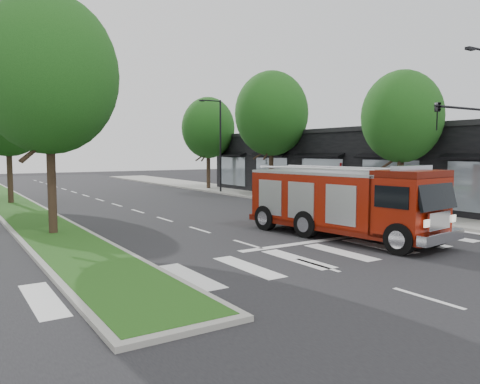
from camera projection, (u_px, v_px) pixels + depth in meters
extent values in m
plane|color=black|center=(248.00, 244.00, 18.22)|extent=(140.00, 140.00, 0.00)
cube|color=gray|center=(316.00, 201.00, 33.32)|extent=(5.00, 80.00, 0.15)
cube|color=gray|center=(15.00, 207.00, 30.06)|extent=(3.00, 50.00, 0.14)
cube|color=#1B4714|center=(15.00, 206.00, 30.06)|extent=(2.60, 49.50, 0.02)
cube|color=black|center=(361.00, 166.00, 35.54)|extent=(8.00, 30.00, 5.00)
cylinder|color=black|center=(312.00, 189.00, 29.59)|extent=(0.08, 0.08, 2.50)
cylinder|color=black|center=(343.00, 187.00, 31.10)|extent=(0.08, 0.08, 2.50)
cylinder|color=black|center=(299.00, 188.00, 30.60)|extent=(0.08, 0.08, 2.50)
cylinder|color=black|center=(331.00, 186.00, 32.10)|extent=(0.08, 0.08, 2.50)
cube|color=black|center=(322.00, 168.00, 30.73)|extent=(3.20, 1.60, 0.12)
cube|color=#8C99A5|center=(314.00, 186.00, 31.43)|extent=(2.80, 0.04, 1.80)
cube|color=black|center=(321.00, 198.00, 30.91)|extent=(2.40, 0.40, 0.08)
cylinder|color=black|center=(400.00, 183.00, 25.93)|extent=(0.36, 0.36, 3.74)
ellipsoid|color=#133D10|center=(402.00, 117.00, 25.61)|extent=(4.40, 4.40, 5.06)
cylinder|color=black|center=(271.00, 170.00, 35.95)|extent=(0.36, 0.36, 4.40)
ellipsoid|color=#133D10|center=(271.00, 114.00, 35.58)|extent=(5.60, 5.60, 6.44)
cylinder|color=black|center=(208.00, 169.00, 44.35)|extent=(0.36, 0.36, 3.96)
ellipsoid|color=#133D10|center=(208.00, 128.00, 44.02)|extent=(5.00, 5.00, 5.75)
cylinder|color=black|center=(52.00, 182.00, 19.81)|extent=(0.36, 0.36, 4.62)
ellipsoid|color=#133D10|center=(48.00, 74.00, 19.42)|extent=(5.80, 5.80, 6.67)
cylinder|color=black|center=(10.00, 173.00, 31.56)|extent=(0.36, 0.36, 4.40)
ellipsoid|color=#133D10|center=(7.00, 108.00, 31.19)|extent=(5.60, 5.60, 6.44)
cube|color=black|center=(470.00, 49.00, 19.29)|extent=(0.45, 0.20, 0.12)
cylinder|color=black|center=(465.00, 108.00, 19.40)|extent=(4.00, 0.10, 0.10)
imported|color=black|center=(438.00, 116.00, 18.46)|extent=(0.18, 0.22, 1.10)
cylinder|color=black|center=(220.00, 147.00, 40.29)|extent=(0.16, 0.16, 8.00)
cylinder|color=black|center=(211.00, 101.00, 39.47)|extent=(1.80, 0.10, 0.10)
cube|color=black|center=(202.00, 101.00, 38.99)|extent=(0.45, 0.20, 0.12)
cube|color=#500D04|center=(340.00, 225.00, 19.73)|extent=(3.65, 8.97, 0.26)
cube|color=maroon|center=(325.00, 198.00, 20.27)|extent=(3.40, 6.91, 2.08)
cube|color=maroon|center=(411.00, 206.00, 17.17)|extent=(2.81, 2.17, 2.18)
cube|color=#B2B2B7|center=(325.00, 173.00, 20.18)|extent=(3.40, 6.91, 0.12)
cylinder|color=#B2B2B7|center=(311.00, 168.00, 19.56)|extent=(0.87, 6.19, 0.10)
cylinder|color=#B2B2B7|center=(339.00, 167.00, 20.75)|extent=(0.87, 6.19, 0.10)
cube|color=silver|center=(441.00, 237.00, 16.35)|extent=(2.72, 0.69, 0.36)
cube|color=#8C99A5|center=(412.00, 168.00, 17.05)|extent=(2.31, 0.64, 0.19)
cylinder|color=black|center=(400.00, 239.00, 16.26)|extent=(0.50, 1.18, 1.14)
cylinder|color=black|center=(434.00, 232.00, 17.79)|extent=(0.50, 1.18, 1.14)
cylinder|color=black|center=(306.00, 224.00, 19.60)|extent=(0.50, 1.18, 1.14)
cylinder|color=black|center=(342.00, 219.00, 21.12)|extent=(0.50, 1.18, 1.14)
cylinder|color=black|center=(266.00, 218.00, 21.50)|extent=(0.50, 1.18, 1.14)
cylinder|color=black|center=(301.00, 213.00, 23.03)|extent=(0.50, 1.18, 1.14)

